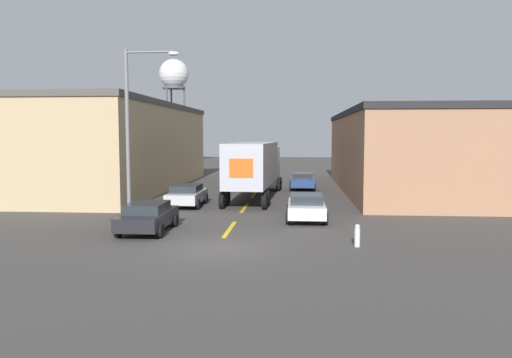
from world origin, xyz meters
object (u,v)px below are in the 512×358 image
Objects in this scene: parked_car_left_near at (148,216)px; parked_car_left_far at (187,195)px; street_lamp at (133,121)px; parked_car_right_far at (302,180)px; parked_car_right_near at (306,206)px; water_tower at (174,76)px; fire_hydrant at (357,236)px; semi_truck at (255,165)px.

parked_car_left_far is at bearing 90.00° from parked_car_left_near.
parked_car_left_far is 6.30m from street_lamp.
parked_car_right_far is 14.58m from parked_car_right_near.
parked_car_right_near is at bearing -69.20° from water_tower.
fire_hydrant is at bearing -30.01° from street_lamp.
water_tower reaches higher than parked_car_right_near.
street_lamp reaches higher than fire_hydrant.
parked_car_right_far is 0.27× the size of water_tower.
parked_car_left_far is 13.75m from fire_hydrant.
parked_car_left_near is at bearing -64.78° from street_lamp.
water_tower is at bearing 110.42° from fire_hydrant.
street_lamp reaches higher than parked_car_right_far.
street_lamp is at bearing 177.98° from parked_car_right_near.
parked_car_right_near is at bearing -32.06° from parked_car_left_far.
water_tower is at bearing 101.36° from street_lamp.
semi_truck is 6.07m from parked_car_left_far.
parked_car_right_near is (7.14, -4.47, 0.00)m from parked_car_left_far.
parked_car_right_far is 1.00× the size of parked_car_right_near.
water_tower is 61.06m from fire_hydrant.
street_lamp is at bearing 115.22° from parked_car_left_near.
semi_truck is 13.22m from parked_car_left_near.
parked_car_left_near is at bearing 165.64° from fire_hydrant.
parked_car_left_near is at bearing -111.38° from parked_car_right_far.
semi_truck is 0.80× the size of water_tower.
semi_truck is at bearing 49.25° from parked_car_left_far.
water_tower reaches higher than fire_hydrant.
water_tower is 17.83× the size of fire_hydrant.
parked_car_left_far is 0.27× the size of water_tower.
parked_car_right_near is 6.23m from fire_hydrant.
fire_hydrant is at bearing -84.88° from parked_car_right_far.
fire_hydrant is at bearing -72.80° from parked_car_right_near.
parked_car_left_far is 1.00× the size of parked_car_left_near.
water_tower is at bearing 110.80° from parked_car_right_near.
fire_hydrant is (20.83, -55.94, -12.83)m from water_tower.
water_tower is 1.81× the size of street_lamp.
parked_car_left_near is 1.00× the size of parked_car_right_near.
parked_car_left_far is 48.69m from water_tower.
parked_car_left_near is 8.02m from parked_car_right_near.
parked_car_left_near is 4.75× the size of fire_hydrant.
parked_car_left_near is at bearing -77.54° from water_tower.
parked_car_right_far is at bearing 90.00° from parked_car_right_near.
parked_car_right_far is 4.75× the size of fire_hydrant.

